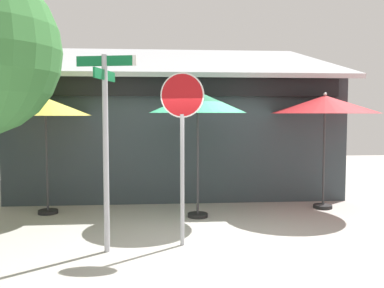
{
  "coord_description": "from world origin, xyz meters",
  "views": [
    {
      "loc": [
        -0.8,
        -7.64,
        2.24
      ],
      "look_at": [
        -0.09,
        1.2,
        1.6
      ],
      "focal_mm": 39.07,
      "sensor_mm": 36.0,
      "label": 1
    }
  ],
  "objects_px": {
    "stop_sign": "(182,126)",
    "patio_umbrella_mustard_left": "(45,108)",
    "patio_umbrella_forest_green_center": "(198,103)",
    "patio_umbrella_crimson_right": "(325,105)",
    "street_sign_post": "(106,132)"
  },
  "relations": [
    {
      "from": "stop_sign",
      "to": "patio_umbrella_mustard_left",
      "type": "height_order",
      "value": "stop_sign"
    },
    {
      "from": "patio_umbrella_forest_green_center",
      "to": "patio_umbrella_crimson_right",
      "type": "distance_m",
      "value": 3.11
    },
    {
      "from": "patio_umbrella_forest_green_center",
      "to": "patio_umbrella_crimson_right",
      "type": "height_order",
      "value": "patio_umbrella_forest_green_center"
    },
    {
      "from": "street_sign_post",
      "to": "patio_umbrella_crimson_right",
      "type": "height_order",
      "value": "street_sign_post"
    },
    {
      "from": "street_sign_post",
      "to": "patio_umbrella_crimson_right",
      "type": "bearing_deg",
      "value": 30.38
    },
    {
      "from": "stop_sign",
      "to": "patio_umbrella_crimson_right",
      "type": "relative_size",
      "value": 1.07
    },
    {
      "from": "patio_umbrella_mustard_left",
      "to": "street_sign_post",
      "type": "bearing_deg",
      "value": -58.95
    },
    {
      "from": "street_sign_post",
      "to": "stop_sign",
      "type": "relative_size",
      "value": 1.08
    },
    {
      "from": "patio_umbrella_forest_green_center",
      "to": "street_sign_post",
      "type": "bearing_deg",
      "value": -127.87
    },
    {
      "from": "street_sign_post",
      "to": "patio_umbrella_crimson_right",
      "type": "xyz_separation_m",
      "value": [
        4.73,
        2.77,
        0.49
      ]
    },
    {
      "from": "street_sign_post",
      "to": "patio_umbrella_crimson_right",
      "type": "relative_size",
      "value": 1.16
    },
    {
      "from": "stop_sign",
      "to": "patio_umbrella_forest_green_center",
      "type": "bearing_deg",
      "value": 76.99
    },
    {
      "from": "patio_umbrella_forest_green_center",
      "to": "stop_sign",
      "type": "bearing_deg",
      "value": -103.01
    },
    {
      "from": "patio_umbrella_forest_green_center",
      "to": "patio_umbrella_crimson_right",
      "type": "relative_size",
      "value": 1.02
    },
    {
      "from": "street_sign_post",
      "to": "patio_umbrella_mustard_left",
      "type": "relative_size",
      "value": 1.19
    }
  ]
}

